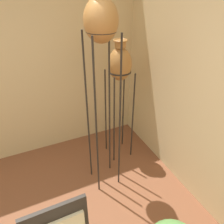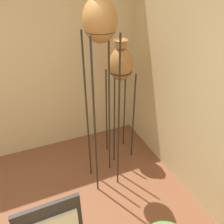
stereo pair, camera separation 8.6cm
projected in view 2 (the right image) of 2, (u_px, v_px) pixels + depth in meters
name	position (u px, v px, depth m)	size (l,w,h in m)	color
vase_stand_tall	(100.00, 28.00, 1.95)	(0.32, 0.32, 2.25)	#28231E
vase_stand_medium	(121.00, 67.00, 2.68)	(0.30, 0.30, 1.69)	#28231E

